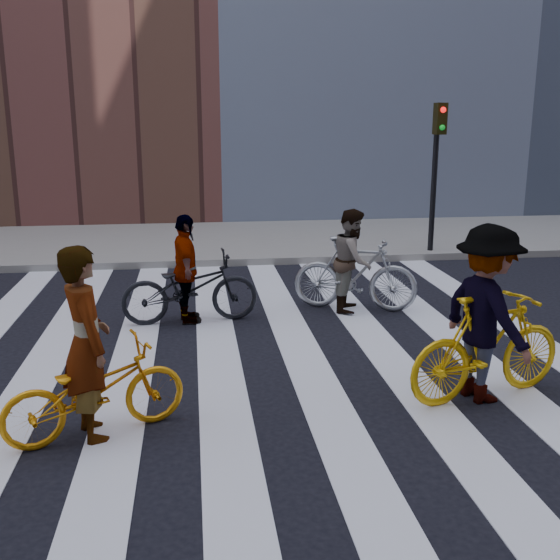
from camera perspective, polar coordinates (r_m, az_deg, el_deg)
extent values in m
plane|color=black|center=(8.93, -1.89, -5.92)|extent=(100.00, 100.00, 0.00)
cube|color=gray|center=(16.15, -4.58, 3.41)|extent=(100.00, 5.00, 0.15)
cube|color=white|center=(9.09, -19.52, -6.34)|extent=(0.55, 10.00, 0.01)
cube|color=white|center=(8.92, -12.56, -6.23)|extent=(0.55, 10.00, 0.01)
cube|color=white|center=(8.89, -5.44, -6.02)|extent=(0.55, 10.00, 0.01)
cube|color=white|center=(8.99, 1.61, -5.73)|extent=(0.55, 10.00, 0.01)
cube|color=white|center=(9.22, 8.40, -5.36)|extent=(0.55, 10.00, 0.01)
cube|color=white|center=(9.58, 14.77, -4.95)|extent=(0.55, 10.00, 0.01)
cube|color=white|center=(10.04, 20.61, -4.52)|extent=(0.55, 10.00, 0.01)
cylinder|color=black|center=(14.78, 13.24, 8.07)|extent=(0.12, 0.12, 3.20)
cube|color=black|center=(14.57, 13.77, 13.49)|extent=(0.22, 0.28, 0.65)
sphere|color=red|center=(14.43, 14.03, 14.19)|extent=(0.12, 0.12, 0.12)
sphere|color=#0CCC26|center=(14.43, 13.95, 12.76)|extent=(0.12, 0.12, 0.12)
imported|color=orange|center=(6.68, -15.81, -9.24)|extent=(1.89, 1.25, 0.94)
imported|color=#9FA4A9|center=(10.56, 6.57, 0.54)|extent=(2.06, 1.22, 1.19)
imported|color=yellow|center=(7.56, 17.66, -5.55)|extent=(2.07, 1.06, 1.20)
imported|color=black|center=(9.95, -7.85, -0.69)|extent=(2.10, 0.91, 1.07)
imported|color=slate|center=(6.51, -16.53, -5.32)|extent=(0.69, 0.82, 1.91)
imported|color=slate|center=(10.50, 6.34, 1.72)|extent=(0.86, 0.96, 1.64)
imported|color=slate|center=(7.42, 17.52, -2.83)|extent=(1.03, 1.41, 1.95)
imported|color=slate|center=(9.88, -8.20, 0.92)|extent=(0.50, 1.00, 1.65)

